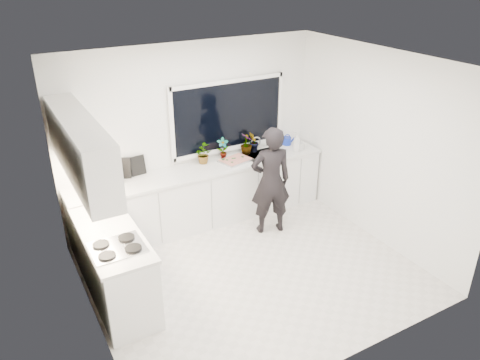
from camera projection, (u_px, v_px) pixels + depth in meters
floor at (252, 272)px, 6.15m from camera, size 4.00×3.50×0.02m
wall_back at (192, 134)px, 6.94m from camera, size 4.00×0.02×2.70m
wall_left at (81, 221)px, 4.67m from camera, size 0.02×3.50×2.70m
wall_right at (378, 148)px, 6.46m from camera, size 0.02×3.50×2.70m
ceiling at (255, 63)px, 4.97m from camera, size 4.00×3.50×0.02m
window at (228, 116)px, 7.10m from camera, size 1.80×0.02×1.00m
base_cabinets_back at (203, 197)px, 7.09m from camera, size 3.92×0.58×0.88m
base_cabinets_left at (115, 267)px, 5.49m from camera, size 0.58×1.60×0.88m
countertop_back at (202, 169)px, 6.89m from camera, size 3.94×0.62×0.04m
countertop_left at (110, 234)px, 5.29m from camera, size 0.62×1.60×0.04m
upper_cabinets at (80, 148)px, 5.10m from camera, size 0.34×2.10×0.70m
sink at (262, 157)px, 7.37m from camera, size 0.58×0.42×0.14m
faucet at (256, 144)px, 7.46m from camera, size 0.03×0.03×0.22m
stovetop at (117, 247)px, 4.99m from camera, size 0.56×0.48×0.03m
person at (271, 181)px, 6.72m from camera, size 0.68×0.53×1.63m
pizza_tray at (236, 160)px, 7.10m from camera, size 0.53×0.44×0.03m
pizza at (236, 159)px, 7.09m from camera, size 0.48×0.39×0.01m
watering_can at (287, 141)px, 7.71m from camera, size 0.17×0.17×0.13m
paper_towel_roll at (97, 179)px, 6.24m from camera, size 0.14×0.14×0.26m
knife_block at (116, 175)px, 6.40m from camera, size 0.15×0.13×0.22m
utensil_crock at (101, 209)px, 5.61m from camera, size 0.17×0.17×0.16m
picture_frame_large at (138, 166)px, 6.62m from camera, size 0.22×0.04×0.28m
picture_frame_small at (122, 168)px, 6.51m from camera, size 0.24×0.11×0.30m
herb_plants at (228, 148)px, 7.18m from camera, size 1.14×0.28×0.34m
soap_bottles at (298, 143)px, 7.43m from camera, size 0.21×0.16×0.31m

